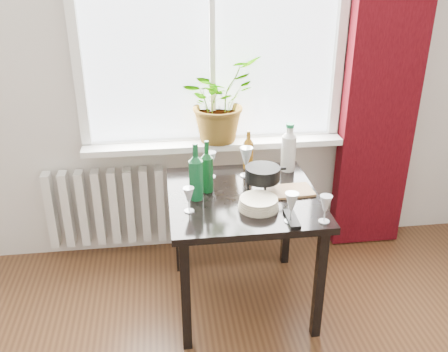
{
  "coord_description": "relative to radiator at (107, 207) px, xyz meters",
  "views": [
    {
      "loc": [
        -0.34,
        -0.93,
        2.05
      ],
      "look_at": [
        -0.01,
        1.55,
        0.87
      ],
      "focal_mm": 40.0,
      "sensor_mm": 36.0,
      "label": 1
    }
  ],
  "objects": [
    {
      "name": "wineglass_far_right",
      "position": [
        1.21,
        -0.98,
        0.44
      ],
      "size": [
        0.07,
        0.07,
        0.15
      ],
      "primitive_type": null,
      "rotation": [
        0.0,
        0.0,
        0.06
      ],
      "color": "silver",
      "rests_on": "table"
    },
    {
      "name": "table",
      "position": [
        0.85,
        -0.63,
        0.27
      ],
      "size": [
        0.85,
        0.85,
        0.74
      ],
      "color": "black",
      "rests_on": "ground"
    },
    {
      "name": "bottle_amber",
      "position": [
        0.94,
        -0.27,
        0.49
      ],
      "size": [
        0.07,
        0.07,
        0.25
      ],
      "primitive_type": null,
      "rotation": [
        0.0,
        0.0,
        -0.22
      ],
      "color": "brown",
      "rests_on": "table"
    },
    {
      "name": "wineglass_front_right",
      "position": [
        1.04,
        -0.96,
        0.44
      ],
      "size": [
        0.09,
        0.09,
        0.17
      ],
      "primitive_type": null,
      "rotation": [
        0.0,
        0.0,
        0.32
      ],
      "color": "silver",
      "rests_on": "table"
    },
    {
      "name": "radiator",
      "position": [
        0.0,
        0.0,
        0.0
      ],
      "size": [
        0.8,
        0.1,
        0.55
      ],
      "color": "silver",
      "rests_on": "ground"
    },
    {
      "name": "tv_remote",
      "position": [
        1.05,
        -0.95,
        0.37
      ],
      "size": [
        0.06,
        0.19,
        0.02
      ],
      "primitive_type": "cube",
      "rotation": [
        0.0,
        0.0,
        -0.02
      ],
      "color": "black",
      "rests_on": "table"
    },
    {
      "name": "cleaning_bottle",
      "position": [
        1.18,
        -0.33,
        0.52
      ],
      "size": [
        0.09,
        0.09,
        0.32
      ],
      "primitive_type": null,
      "rotation": [
        0.0,
        0.0,
        -0.01
      ],
      "color": "silver",
      "rests_on": "table"
    },
    {
      "name": "windowsill",
      "position": [
        0.75,
        -0.03,
        0.44
      ],
      "size": [
        1.72,
        0.2,
        0.04
      ],
      "color": "white",
      "rests_on": "ground"
    },
    {
      "name": "curtain",
      "position": [
        1.87,
        -0.06,
        0.92
      ],
      "size": [
        0.5,
        0.12,
        2.56
      ],
      "color": "#320409",
      "rests_on": "ground"
    },
    {
      "name": "cutting_board",
      "position": [
        1.12,
        -0.63,
        0.37
      ],
      "size": [
        0.27,
        0.18,
        0.01
      ],
      "primitive_type": "cube",
      "rotation": [
        0.0,
        0.0,
        0.06
      ],
      "color": "olive",
      "rests_on": "table"
    },
    {
      "name": "potted_plant",
      "position": [
        0.79,
        -0.01,
        0.74
      ],
      "size": [
        0.65,
        0.65,
        0.55
      ],
      "primitive_type": "imported",
      "rotation": [
        0.0,
        0.0,
        0.78
      ],
      "color": "#37741F",
      "rests_on": "windowsill"
    },
    {
      "name": "wineglass_front_left",
      "position": [
        0.53,
        -0.78,
        0.43
      ],
      "size": [
        0.07,
        0.07,
        0.14
      ],
      "primitive_type": null,
      "rotation": [
        0.0,
        0.0,
        0.08
      ],
      "color": "silver",
      "rests_on": "table"
    },
    {
      "name": "wineglass_back_left",
      "position": [
        0.69,
        -0.37,
        0.44
      ],
      "size": [
        0.09,
        0.09,
        0.17
      ],
      "primitive_type": null,
      "rotation": [
        0.0,
        0.0,
        -0.34
      ],
      "color": "silver",
      "rests_on": "table"
    },
    {
      "name": "wineglass_back_center",
      "position": [
        0.91,
        -0.38,
        0.46
      ],
      "size": [
        0.11,
        0.11,
        0.19
      ],
      "primitive_type": null,
      "rotation": [
        0.0,
        0.0,
        0.43
      ],
      "color": "white",
      "rests_on": "table"
    },
    {
      "name": "plate_stack",
      "position": [
        0.9,
        -0.8,
        0.39
      ],
      "size": [
        0.24,
        0.24,
        0.06
      ],
      "primitive_type": "cylinder",
      "rotation": [
        0.0,
        0.0,
        0.11
      ],
      "color": "beige",
      "rests_on": "table"
    },
    {
      "name": "wine_bottle_left",
      "position": [
        0.58,
        -0.64,
        0.53
      ],
      "size": [
        0.1,
        0.1,
        0.34
      ],
      "primitive_type": null,
      "rotation": [
        0.0,
        0.0,
        -0.42
      ],
      "color": "#0E4924",
      "rests_on": "table"
    },
    {
      "name": "window",
      "position": [
        0.75,
        0.04,
        1.22
      ],
      "size": [
        1.72,
        0.08,
        1.62
      ],
      "color": "white",
      "rests_on": "ground"
    },
    {
      "name": "wine_bottle_right",
      "position": [
        0.65,
        -0.55,
        0.51
      ],
      "size": [
        0.09,
        0.09,
        0.31
      ],
      "primitive_type": null,
      "rotation": [
        0.0,
        0.0,
        0.42
      ],
      "color": "#0C3E19",
      "rests_on": "table"
    },
    {
      "name": "fondue_pot",
      "position": [
        0.96,
        -0.61,
        0.44
      ],
      "size": [
        0.27,
        0.25,
        0.15
      ],
      "primitive_type": null,
      "rotation": [
        0.0,
        0.0,
        0.28
      ],
      "color": "black",
      "rests_on": "table"
    }
  ]
}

